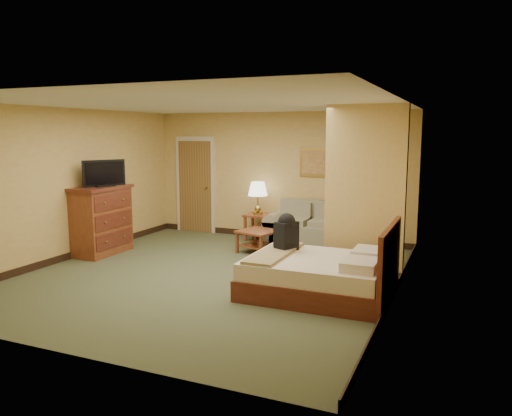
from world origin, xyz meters
The scene contains 17 objects.
floor centered at (0.00, 0.00, 0.00)m, with size 6.00×6.00×0.00m, color #4B5134.
ceiling centered at (0.00, 0.00, 2.60)m, with size 6.00×6.00×0.00m, color white.
back_wall centered at (0.00, 3.00, 1.30)m, with size 5.50×0.02×2.60m, color tan.
left_wall centered at (-2.75, 0.00, 1.30)m, with size 0.02×6.00×2.60m, color tan.
right_wall centered at (2.75, 0.00, 1.30)m, with size 0.02×6.00×2.60m, color tan.
partition centered at (2.15, 0.93, 1.30)m, with size 1.20×0.15×2.60m, color tan.
door centered at (-1.95, 2.96, 1.03)m, with size 0.94×0.16×2.10m.
baseboard centered at (0.00, 2.99, 0.06)m, with size 5.50×0.02×0.12m, color black.
loveseat centered at (0.82, 2.57, 0.28)m, with size 1.72×0.80×0.87m.
side_table centered at (-0.33, 2.65, 0.36)m, with size 0.49×0.49×0.54m.
table_lamp centered at (-0.33, 2.65, 1.04)m, with size 0.40×0.40×0.66m.
coffee_table centered at (0.09, 1.67, 0.30)m, with size 0.79×0.79×0.41m.
wall_picture centered at (0.82, 2.97, 1.60)m, with size 0.74×0.04×0.58m.
dresser centered at (-2.48, 0.49, 0.62)m, with size 0.61×1.16×1.23m.
tv centered at (-2.38, 0.49, 1.46)m, with size 0.40×0.72×0.47m.
bed centered at (1.82, -0.24, 0.28)m, with size 1.92×1.58×1.02m.
backpack centered at (1.22, 0.04, 0.79)m, with size 0.32×0.37×0.54m.
Camera 1 is at (3.55, -6.58, 2.18)m, focal length 35.00 mm.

